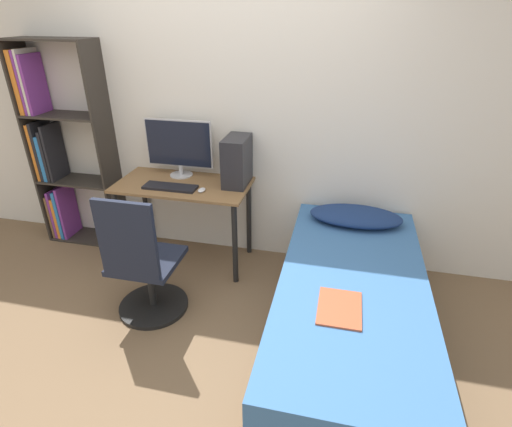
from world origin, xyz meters
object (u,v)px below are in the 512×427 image
Objects in this scene: bed at (349,313)px; bookshelf at (58,152)px; monitor at (179,146)px; pc_tower at (237,161)px; office_chair at (144,271)px; keyboard at (170,187)px.

bookshelf is at bearing 161.78° from bed.
bookshelf is 1.17m from monitor.
bed is at bearing -31.37° from monitor.
bookshelf is at bearing 178.78° from pc_tower.
office_chair reaches higher than keyboard.
bookshelf is 4.65× the size of pc_tower.
bookshelf is 3.13× the size of monitor.
bookshelf is 1.59m from office_chair.
keyboard is at bearing 156.98° from bed.
office_chair is at bearing -179.54° from bed.
office_chair is 2.52× the size of pc_tower.
bed is at bearing -23.02° from keyboard.
office_chair is at bearing -35.82° from bookshelf.
bed is at bearing -18.22° from bookshelf.
pc_tower reaches higher than keyboard.
bookshelf reaches higher than monitor.
pc_tower is (-0.97, 0.84, 0.67)m from bed.
keyboard is at bearing -157.06° from pc_tower.
keyboard is 0.58m from pc_tower.
monitor is 0.53m from pc_tower.
office_chair is 1.11m from pc_tower.
monitor is (-1.49, 0.91, 0.74)m from bed.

